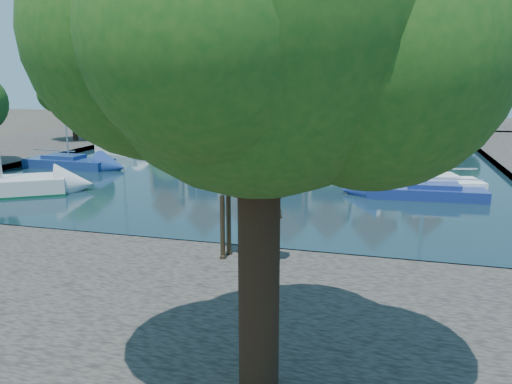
% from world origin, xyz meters
% --- Properties ---
extents(ground, '(160.00, 160.00, 0.00)m').
position_xyz_m(ground, '(0.00, 0.00, 0.00)').
color(ground, '#38332B').
rests_on(ground, ground).
extents(water_basin, '(38.00, 50.00, 0.08)m').
position_xyz_m(water_basin, '(0.00, 24.00, 0.04)').
color(water_basin, black).
rests_on(water_basin, ground).
extents(near_quay, '(50.00, 14.00, 0.50)m').
position_xyz_m(near_quay, '(0.00, -7.00, 0.25)').
color(near_quay, '#4F4B45').
rests_on(near_quay, ground).
extents(far_quay, '(60.00, 16.00, 0.50)m').
position_xyz_m(far_quay, '(0.00, 56.00, 0.25)').
color(far_quay, '#4F4B45').
rests_on(far_quay, ground).
extents(left_quay, '(14.00, 52.00, 0.50)m').
position_xyz_m(left_quay, '(-25.00, 24.00, 0.25)').
color(left_quay, '#4F4B45').
rests_on(left_quay, ground).
extents(plane_tree, '(8.32, 6.40, 10.62)m').
position_xyz_m(plane_tree, '(7.62, -9.01, 7.67)').
color(plane_tree, '#332114').
rests_on(plane_tree, near_quay).
extents(townhouse_west_end, '(5.44, 9.18, 14.93)m').
position_xyz_m(townhouse_west_end, '(-23.00, 55.99, 7.36)').
color(townhouse_west_end, '#8C6D4C').
rests_on(townhouse_west_end, far_quay).
extents(townhouse_west_mid, '(5.94, 9.18, 16.79)m').
position_xyz_m(townhouse_west_mid, '(-17.00, 55.99, 8.23)').
color(townhouse_west_mid, beige).
rests_on(townhouse_west_mid, far_quay).
extents(townhouse_west_inner, '(6.43, 9.18, 15.15)m').
position_xyz_m(townhouse_west_inner, '(-10.50, 55.99, 7.35)').
color(townhouse_west_inner, beige).
rests_on(townhouse_west_inner, far_quay).
extents(townhouse_center, '(5.44, 9.18, 16.93)m').
position_xyz_m(townhouse_center, '(-4.00, 55.99, 8.36)').
color(townhouse_center, brown).
rests_on(townhouse_center, far_quay).
extents(townhouse_east_inner, '(5.94, 9.18, 15.79)m').
position_xyz_m(townhouse_east_inner, '(2.00, 55.99, 7.73)').
color(townhouse_east_inner, tan).
rests_on(townhouse_east_inner, far_quay).
extents(townhouse_east_mid, '(6.43, 9.18, 16.65)m').
position_xyz_m(townhouse_east_mid, '(8.50, 55.99, 8.10)').
color(townhouse_east_mid, beige).
rests_on(townhouse_east_mid, far_quay).
extents(townhouse_east_end, '(5.44, 9.18, 14.43)m').
position_xyz_m(townhouse_east_end, '(15.00, 55.99, 7.11)').
color(townhouse_east_end, brown).
rests_on(townhouse_east_end, far_quay).
extents(far_tree_far_west, '(7.28, 5.60, 7.68)m').
position_xyz_m(far_tree_far_west, '(-21.90, 50.49, 5.18)').
color(far_tree_far_west, '#332114').
rests_on(far_tree_far_west, far_quay).
extents(far_tree_west, '(6.76, 5.20, 7.36)m').
position_xyz_m(far_tree_west, '(-13.91, 50.49, 5.08)').
color(far_tree_west, '#332114').
rests_on(far_tree_west, far_quay).
extents(far_tree_mid_west, '(7.80, 6.00, 8.00)m').
position_xyz_m(far_tree_mid_west, '(-5.89, 50.49, 5.29)').
color(far_tree_mid_west, '#332114').
rests_on(far_tree_mid_west, far_quay).
extents(far_tree_mid_east, '(7.02, 5.40, 7.52)m').
position_xyz_m(far_tree_mid_east, '(2.10, 50.49, 5.13)').
color(far_tree_mid_east, '#332114').
rests_on(far_tree_mid_east, far_quay).
extents(far_tree_east, '(7.54, 5.80, 7.84)m').
position_xyz_m(far_tree_east, '(10.11, 50.49, 5.24)').
color(far_tree_east, '#332114').
rests_on(far_tree_east, far_quay).
extents(far_tree_far_east, '(6.76, 5.20, 7.36)m').
position_xyz_m(far_tree_far_east, '(18.09, 50.49, 5.08)').
color(far_tree_far_east, '#332114').
rests_on(far_tree_far_east, far_quay).
extents(side_tree_left_far, '(7.28, 5.60, 7.88)m').
position_xyz_m(side_tree_left_far, '(-21.90, 27.99, 5.38)').
color(side_tree_left_far, '#332114').
rests_on(side_tree_left_far, left_quay).
extents(giraffe_statue, '(3.90, 0.98, 5.57)m').
position_xyz_m(giraffe_statue, '(4.91, -1.45, 3.24)').
color(giraffe_statue, '#372D1B').
rests_on(giraffe_statue, near_quay).
extents(sailboat_left_b, '(6.91, 2.66, 10.55)m').
position_xyz_m(sailboat_left_b, '(-14.04, 15.44, 0.61)').
color(sailboat_left_b, navy).
rests_on(sailboat_left_b, water_basin).
extents(sailboat_left_c, '(6.08, 4.17, 11.84)m').
position_xyz_m(sailboat_left_c, '(-13.70, 22.95, 0.70)').
color(sailboat_left_c, white).
rests_on(sailboat_left_c, water_basin).
extents(sailboat_left_d, '(5.84, 2.08, 8.28)m').
position_xyz_m(sailboat_left_d, '(-14.12, 36.31, 0.61)').
color(sailboat_left_d, silver).
rests_on(sailboat_left_d, water_basin).
extents(sailboat_left_e, '(6.49, 3.58, 9.89)m').
position_xyz_m(sailboat_left_e, '(-15.00, 44.00, 0.63)').
color(sailboat_left_e, beige).
rests_on(sailboat_left_e, water_basin).
extents(sailboat_right_a, '(7.07, 3.91, 10.91)m').
position_xyz_m(sailboat_right_a, '(12.00, 13.31, 0.69)').
color(sailboat_right_a, white).
rests_on(sailboat_right_a, water_basin).
extents(sailboat_right_b, '(6.78, 2.72, 9.45)m').
position_xyz_m(sailboat_right_b, '(12.00, 12.06, 0.54)').
color(sailboat_right_b, navy).
rests_on(sailboat_right_b, water_basin).
extents(sailboat_right_c, '(4.66, 2.97, 8.77)m').
position_xyz_m(sailboat_right_c, '(12.00, 31.76, 0.58)').
color(sailboat_right_c, white).
rests_on(sailboat_right_c, water_basin).
extents(sailboat_right_d, '(6.18, 2.34, 8.26)m').
position_xyz_m(sailboat_right_d, '(12.00, 37.14, 0.62)').
color(sailboat_right_d, white).
rests_on(sailboat_right_d, water_basin).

